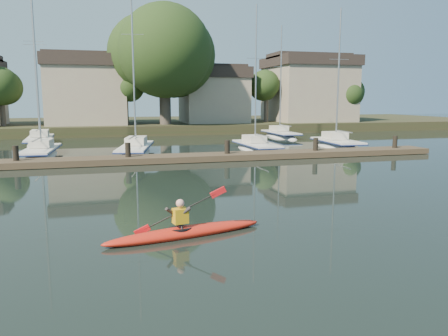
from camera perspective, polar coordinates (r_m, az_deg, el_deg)
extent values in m
plane|color=black|center=(13.07, 4.25, -7.59)|extent=(160.00, 160.00, 0.00)
ellipsoid|color=#B8340E|center=(12.15, -5.01, -8.39)|extent=(4.64, 1.59, 0.35)
cylinder|color=black|center=(12.06, -5.70, -7.97)|extent=(0.82, 0.82, 0.09)
imported|color=#2C2729|center=(11.96, -5.73, -6.29)|extent=(0.31, 0.41, 1.00)
cube|color=#C29212|center=(11.96, -5.73, -6.23)|extent=(0.44, 0.36, 0.41)
sphere|color=#DC9789|center=(11.87, -5.76, -4.61)|extent=(0.23, 0.23, 0.23)
cube|color=#4C3E2B|center=(26.38, -5.87, 1.31)|extent=(34.00, 2.00, 0.35)
cylinder|color=black|center=(26.47, -25.48, 0.71)|extent=(0.32, 0.32, 1.80)
cylinder|color=black|center=(26.06, -12.40, 1.27)|extent=(0.32, 0.32, 1.80)
cylinder|color=black|center=(27.00, 0.42, 1.75)|extent=(0.32, 0.32, 1.80)
cylinder|color=black|center=(29.18, 11.85, 2.11)|extent=(0.32, 0.32, 1.80)
cylinder|color=black|center=(32.34, 21.38, 2.34)|extent=(0.32, 0.32, 1.80)
ellipsoid|color=silver|center=(31.06, -22.72, 0.87)|extent=(2.17, 7.60, 1.68)
cube|color=silver|center=(30.96, -22.81, 2.33)|extent=(2.03, 6.24, 0.12)
cube|color=navy|center=(30.97, -22.80, 2.20)|extent=(2.10, 6.40, 0.07)
cube|color=beige|center=(31.37, -22.70, 3.02)|extent=(1.33, 2.16, 0.49)
cylinder|color=#9EA0A5|center=(31.08, -23.35, 12.23)|extent=(0.11, 0.11, 10.63)
cylinder|color=#9EA0A5|center=(29.79, -23.26, 3.43)|extent=(0.19, 2.86, 0.07)
cylinder|color=#9EA0A5|center=(31.20, -23.50, 14.57)|extent=(1.42, 0.09, 0.03)
ellipsoid|color=silver|center=(30.68, -11.45, 1.28)|extent=(3.50, 8.49, 1.75)
cube|color=silver|center=(30.58, -11.50, 2.82)|extent=(3.12, 7.01, 0.13)
cube|color=navy|center=(30.59, -11.49, 2.68)|extent=(3.23, 7.19, 0.07)
cube|color=beige|center=(31.04, -11.40, 3.54)|extent=(1.71, 2.52, 0.51)
cylinder|color=#9EA0A5|center=(30.78, -11.80, 14.07)|extent=(0.11, 0.11, 11.95)
cylinder|color=#9EA0A5|center=(29.29, -11.86, 3.98)|extent=(0.68, 3.10, 0.07)
cylinder|color=#9EA0A5|center=(30.94, -11.89, 16.72)|extent=(1.45, 0.31, 0.03)
ellipsoid|color=silver|center=(31.98, 4.20, 1.77)|extent=(2.08, 7.13, 1.68)
cube|color=silver|center=(31.88, 4.22, 3.19)|extent=(1.95, 5.85, 0.12)
cube|color=navy|center=(31.89, 4.22, 3.06)|extent=(2.02, 5.99, 0.07)
cube|color=beige|center=(32.25, 3.95, 3.84)|extent=(1.30, 2.02, 0.49)
cylinder|color=#9EA0A5|center=(31.96, 4.18, 12.01)|extent=(0.11, 0.11, 9.72)
cylinder|color=#9EA0A5|center=(30.84, 4.95, 4.30)|extent=(0.15, 2.69, 0.07)
cylinder|color=#9EA0A5|center=(32.04, 4.21, 14.09)|extent=(1.41, 0.07, 0.03)
ellipsoid|color=silver|center=(34.84, 14.49, 2.05)|extent=(2.45, 6.95, 1.86)
cube|color=silver|center=(34.75, 14.55, 3.49)|extent=(2.28, 5.72, 0.14)
cube|color=navy|center=(34.75, 14.54, 3.36)|extent=(2.36, 5.86, 0.08)
cube|color=beige|center=(35.08, 14.27, 4.15)|extent=(1.48, 1.99, 0.54)
cylinder|color=#9EA0A5|center=(34.83, 14.72, 11.64)|extent=(0.12, 0.12, 9.78)
cylinder|color=#9EA0A5|center=(33.77, 15.37, 4.64)|extent=(0.23, 2.60, 0.08)
cylinder|color=#9EA0A5|center=(34.90, 14.80, 13.56)|extent=(1.56, 0.12, 0.03)
ellipsoid|color=silver|center=(39.23, -22.86, 2.39)|extent=(2.55, 8.72, 1.82)
cube|color=silver|center=(39.15, -22.93, 3.65)|extent=(2.35, 7.17, 0.13)
cube|color=navy|center=(39.16, -22.93, 3.53)|extent=(2.44, 7.34, 0.08)
cube|color=beige|center=(39.64, -22.91, 4.22)|extent=(1.49, 2.49, 0.53)
cylinder|color=#9EA0A5|center=(39.39, -23.48, 12.78)|extent=(0.11, 0.11, 12.44)
cylinder|color=#9EA0A5|center=(37.81, -23.14, 4.63)|extent=(0.28, 3.27, 0.08)
cylinder|color=#9EA0A5|center=(39.54, -23.62, 14.93)|extent=(1.53, 0.12, 0.03)
ellipsoid|color=silver|center=(43.00, 7.38, 3.58)|extent=(1.95, 7.29, 1.73)
cube|color=silver|center=(42.93, 7.40, 4.67)|extent=(1.85, 5.98, 0.13)
cube|color=navy|center=(42.94, 7.40, 4.57)|extent=(1.92, 6.12, 0.07)
cube|color=beige|center=(43.31, 7.18, 5.16)|extent=(1.28, 2.04, 0.50)
cylinder|color=#9EA0A5|center=(43.05, 7.42, 11.40)|extent=(0.11, 0.11, 10.01)
cylinder|color=#9EA0A5|center=(41.88, 8.00, 5.54)|extent=(0.09, 2.77, 0.07)
cylinder|color=#9EA0A5|center=(43.12, 7.46, 13.00)|extent=(1.46, 0.03, 0.03)
cube|color=#232E17|center=(56.05, -10.89, 5.59)|extent=(90.00, 24.00, 1.00)
cube|color=gray|center=(49.83, -17.45, 8.96)|extent=(8.00, 8.00, 6.00)
cube|color=#2C2320|center=(49.98, -17.65, 13.08)|extent=(8.40, 8.40, 1.20)
cube|color=gray|center=(51.27, -1.41, 8.80)|extent=(7.00, 7.00, 5.00)
cube|color=#2C2320|center=(51.35, -1.43, 12.26)|extent=(7.35, 7.35, 1.20)
cube|color=gray|center=(55.37, 10.90, 9.44)|extent=(9.00, 9.00, 6.50)
cube|color=#2C2320|center=(55.54, 11.03, 13.41)|extent=(9.45, 9.45, 1.20)
cylinder|color=#4F453F|center=(47.21, -7.71, 8.70)|extent=(1.20, 1.20, 5.00)
sphere|color=black|center=(47.45, -7.84, 14.75)|extent=(8.50, 8.50, 8.50)
cylinder|color=#4F453F|center=(48.81, -26.93, 6.64)|extent=(0.48, 0.48, 3.00)
sphere|color=black|center=(48.81, -27.15, 9.57)|extent=(3.40, 3.40, 3.40)
cylinder|color=#4F453F|center=(47.37, -12.60, 7.23)|extent=(0.38, 0.38, 2.80)
sphere|color=black|center=(47.36, -12.69, 9.89)|extent=(2.72, 2.72, 2.72)
cylinder|color=#4F453F|center=(51.63, 5.53, 7.76)|extent=(0.50, 0.50, 3.20)
sphere|color=black|center=(51.63, 5.58, 10.70)|extent=(3.57, 3.57, 3.57)
cylinder|color=#4F453F|center=(54.65, 16.03, 7.21)|extent=(0.41, 0.41, 2.60)
sphere|color=black|center=(54.64, 16.13, 9.46)|extent=(2.89, 2.89, 2.89)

